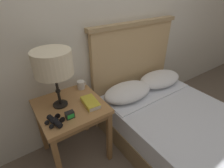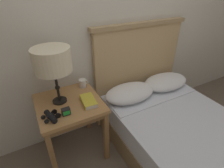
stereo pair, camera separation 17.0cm
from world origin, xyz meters
name	(u,v)px [view 1 (the left image)]	position (x,y,z in m)	size (l,w,h in m)	color
ground_plane	(164,163)	(0.00, 0.00, 0.00)	(20.00, 20.00, 0.00)	#6B5B4C
wall_back	(112,17)	(0.00, 0.95, 1.30)	(8.00, 0.06, 2.60)	beige
nightstand	(71,112)	(-0.68, 0.63, 0.57)	(0.58, 0.58, 0.65)	#AD7A47
bed	(186,132)	(0.27, 0.00, 0.28)	(1.22, 2.01, 1.24)	olive
table_lamp	(53,64)	(-0.75, 0.68, 1.06)	(0.31, 0.31, 0.51)	black
book_on_nightstand	(90,103)	(-0.52, 0.53, 0.67)	(0.13, 0.22, 0.04)	silver
binoculars_pair	(55,121)	(-0.87, 0.47, 0.68)	(0.15, 0.16, 0.05)	black
coffee_mug	(81,85)	(-0.47, 0.82, 0.70)	(0.10, 0.08, 0.08)	silver
alarm_clock	(70,115)	(-0.74, 0.47, 0.68)	(0.07, 0.05, 0.06)	black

